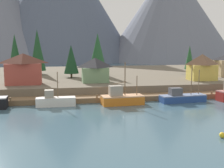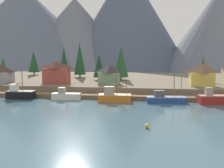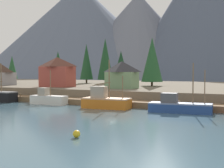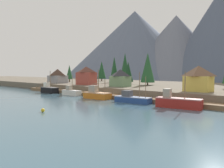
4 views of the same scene
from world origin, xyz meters
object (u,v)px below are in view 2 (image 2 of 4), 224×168
at_px(fishing_boat_white, 66,96).
at_px(channel_buoy, 147,126).
at_px(conifer_mid_left, 99,66).
at_px(conifer_back_right, 203,66).
at_px(fishing_boat_orange, 114,97).
at_px(conifer_centre, 3,66).
at_px(conifer_near_left, 64,61).
at_px(fishing_boat_blue, 165,99).
at_px(fishing_boat_red, 218,99).
at_px(conifer_back_left, 80,59).
at_px(conifer_near_right, 34,61).
at_px(house_red, 56,72).
at_px(house_yellow, 202,74).
at_px(conifer_mid_right, 121,61).
at_px(house_green, 109,74).
at_px(fishing_boat_black, 20,94).

distance_m(fishing_boat_white, channel_buoy, 29.90).
height_order(conifer_mid_left, conifer_back_right, conifer_mid_left).
distance_m(fishing_boat_orange, conifer_centre, 47.92).
xyz_separation_m(conifer_near_left, conifer_back_right, (49.67, -7.32, -1.46)).
bearing_deg(fishing_boat_blue, fishing_boat_red, -5.98).
height_order(conifer_near_left, conifer_back_left, conifer_back_left).
relative_size(fishing_boat_white, conifer_near_right, 0.69).
bearing_deg(house_red, conifer_near_left, 102.80).
distance_m(fishing_boat_blue, conifer_near_right, 66.83).
xyz_separation_m(house_yellow, conifer_near_left, (-46.75, 20.66, 3.12)).
bearing_deg(conifer_mid_right, fishing_boat_orange, -87.67).
bearing_deg(conifer_centre, fishing_boat_white, -36.01).
xyz_separation_m(house_yellow, conifer_centre, (-64.85, 9.28, 1.41)).
distance_m(house_red, conifer_back_left, 21.15).
relative_size(house_green, conifer_mid_left, 0.73).
bearing_deg(house_yellow, conifer_back_left, 152.98).
xyz_separation_m(fishing_boat_blue, conifer_back_right, (13.64, 26.21, 6.49)).
bearing_deg(fishing_boat_red, conifer_back_right, 77.79).
xyz_separation_m(house_yellow, house_green, (-26.18, 0.79, -0.36)).
bearing_deg(fishing_boat_white, fishing_boat_blue, -1.79).
relative_size(conifer_near_right, conifer_mid_right, 0.88).
bearing_deg(fishing_boat_blue, fishing_boat_orange, 175.74).
xyz_separation_m(conifer_back_left, channel_buoy, (25.66, -54.86, -9.21)).
bearing_deg(conifer_centre, conifer_mid_right, 5.77).
distance_m(fishing_boat_orange, conifer_near_left, 42.01).
bearing_deg(conifer_mid_right, fishing_boat_blue, -63.27).
xyz_separation_m(house_red, conifer_mid_right, (18.07, 13.55, 2.89)).
bearing_deg(house_yellow, conifer_back_right, 77.65).
distance_m(fishing_boat_white, conifer_mid_right, 29.13).
bearing_deg(conifer_near_right, conifer_mid_right, -21.22).
height_order(fishing_boat_blue, conifer_near_right, conifer_near_right).
relative_size(fishing_boat_blue, conifer_back_left, 0.71).
relative_size(conifer_near_left, conifer_mid_left, 1.35).
height_order(house_green, conifer_near_left, conifer_near_left).
bearing_deg(house_red, conifer_back_left, 85.79).
distance_m(conifer_near_left, channel_buoy, 64.05).
relative_size(fishing_boat_orange, conifer_back_right, 0.95).
bearing_deg(channel_buoy, conifer_back_right, 69.53).
bearing_deg(fishing_boat_black, fishing_boat_orange, -2.05).
height_order(fishing_boat_blue, house_green, house_green).
height_order(house_green, conifer_back_left, conifer_back_left).
bearing_deg(conifer_back_right, conifer_centre, -176.57).
xyz_separation_m(fishing_boat_white, conifer_mid_right, (11.21, 25.71, 7.85)).
bearing_deg(house_green, conifer_near_left, 135.99).
bearing_deg(conifer_back_left, house_green, -54.22).
distance_m(conifer_mid_right, conifer_back_left, 18.06).
xyz_separation_m(fishing_boat_black, fishing_boat_white, (12.01, 0.32, -0.22)).
distance_m(fishing_boat_white, house_green, 16.47).
relative_size(fishing_boat_white, fishing_boat_orange, 0.89).
distance_m(conifer_near_left, conifer_back_right, 50.23).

